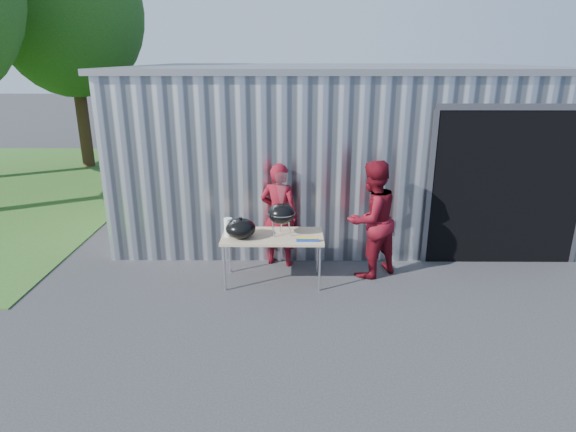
{
  "coord_description": "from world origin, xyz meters",
  "views": [
    {
      "loc": [
        -0.15,
        -5.77,
        3.27
      ],
      "look_at": [
        -0.2,
        0.92,
        1.05
      ],
      "focal_mm": 30.0,
      "sensor_mm": 36.0,
      "label": 1
    }
  ],
  "objects_px": {
    "folding_table": "(273,238)",
    "person_cook": "(279,215)",
    "person_bystander": "(371,219)",
    "kettle_grill": "(281,208)"
  },
  "relations": [
    {
      "from": "folding_table",
      "to": "person_cook",
      "type": "distance_m",
      "value": 0.68
    },
    {
      "from": "person_cook",
      "to": "person_bystander",
      "type": "distance_m",
      "value": 1.48
    },
    {
      "from": "kettle_grill",
      "to": "person_bystander",
      "type": "height_order",
      "value": "person_bystander"
    },
    {
      "from": "person_bystander",
      "to": "person_cook",
      "type": "bearing_deg",
      "value": -49.81
    },
    {
      "from": "kettle_grill",
      "to": "person_cook",
      "type": "xyz_separation_m",
      "value": [
        -0.05,
        0.64,
        -0.33
      ]
    },
    {
      "from": "folding_table",
      "to": "kettle_grill",
      "type": "height_order",
      "value": "kettle_grill"
    },
    {
      "from": "person_cook",
      "to": "folding_table",
      "type": "bearing_deg",
      "value": 98.43
    },
    {
      "from": "kettle_grill",
      "to": "person_bystander",
      "type": "relative_size",
      "value": 0.51
    },
    {
      "from": "kettle_grill",
      "to": "person_cook",
      "type": "distance_m",
      "value": 0.72
    },
    {
      "from": "person_bystander",
      "to": "kettle_grill",
      "type": "bearing_deg",
      "value": -24.16
    }
  ]
}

